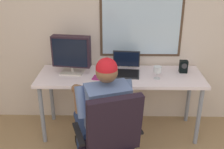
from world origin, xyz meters
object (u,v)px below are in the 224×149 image
(person_seated, at_px, (103,112))
(laptop, at_px, (126,67))
(wine_glass, at_px, (157,70))
(desk, at_px, (120,80))
(crt_monitor, at_px, (71,52))
(desk_speaker, at_px, (183,67))
(office_chair, at_px, (111,135))
(cd_case, at_px, (99,78))

(person_seated, height_order, laptop, person_seated)
(laptop, relative_size, wine_glass, 2.63)
(desk, xyz_separation_m, person_seated, (-0.17, -0.64, -0.04))
(desk, bearing_deg, person_seated, -104.82)
(crt_monitor, bearing_deg, desk_speaker, 1.76)
(desk, bearing_deg, laptop, 55.42)
(crt_monitor, bearing_deg, wine_glass, -8.51)
(person_seated, height_order, crt_monitor, person_seated)
(crt_monitor, bearing_deg, laptop, 3.81)
(crt_monitor, height_order, wine_glass, crt_monitor)
(desk, height_order, crt_monitor, crt_monitor)
(laptop, bearing_deg, wine_glass, -28.56)
(laptop, relative_size, desk_speaker, 2.64)
(desk_speaker, bearing_deg, desk, -172.81)
(office_chair, relative_size, laptop, 2.66)
(desk, distance_m, office_chair, 0.91)
(desk, xyz_separation_m, laptop, (0.07, 0.09, 0.13))
(wine_glass, bearing_deg, desk_speaker, 29.25)
(person_seated, xyz_separation_m, desk_speaker, (0.91, 0.73, 0.18))
(laptop, xyz_separation_m, cd_case, (-0.30, -0.19, -0.06))
(office_chair, height_order, wine_glass, office_chair)
(wine_glass, bearing_deg, desk, 167.35)
(office_chair, xyz_separation_m, laptop, (0.16, 0.99, 0.25))
(desk, xyz_separation_m, crt_monitor, (-0.56, 0.05, 0.32))
(laptop, distance_m, desk_speaker, 0.67)
(desk, distance_m, crt_monitor, 0.65)
(wine_glass, bearing_deg, cd_case, -179.78)
(office_chair, bearing_deg, desk_speaker, 50.11)
(office_chair, distance_m, laptop, 1.04)
(desk, bearing_deg, crt_monitor, 174.57)
(crt_monitor, height_order, desk_speaker, crt_monitor)
(wine_glass, distance_m, desk_speaker, 0.38)
(person_seated, height_order, cd_case, person_seated)
(desk, relative_size, desk_speaker, 13.15)
(desk, distance_m, wine_glass, 0.45)
(desk, distance_m, desk_speaker, 0.76)
(desk_speaker, bearing_deg, office_chair, -129.89)
(laptop, distance_m, wine_glass, 0.39)
(cd_case, bearing_deg, laptop, 31.86)
(wine_glass, xyz_separation_m, cd_case, (-0.64, -0.00, -0.10))
(person_seated, xyz_separation_m, cd_case, (-0.07, 0.55, 0.11))
(laptop, bearing_deg, office_chair, -99.01)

